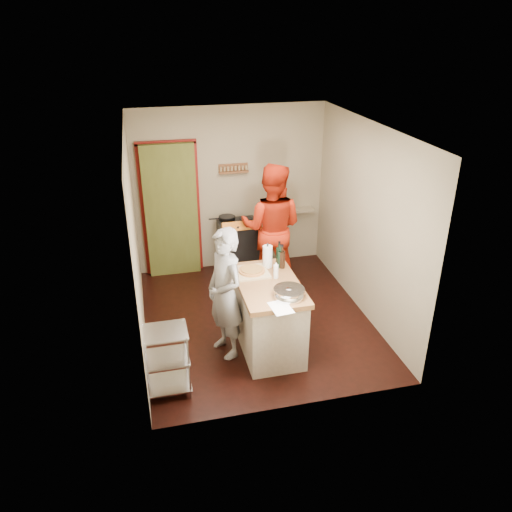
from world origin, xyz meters
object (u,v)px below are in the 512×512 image
at_px(person_stripe, 225,294).
at_px(wire_shelving, 167,359).
at_px(stove, 238,247).
at_px(island, 268,314).
at_px(person_red, 272,228).

bearing_deg(person_stripe, wire_shelving, -73.58).
distance_m(stove, wire_shelving, 2.94).
height_order(stove, island, island).
distance_m(island, person_stripe, 0.62).
bearing_deg(person_red, stove, -29.46).
height_order(wire_shelving, person_red, person_red).
relative_size(wire_shelving, island, 0.59).
relative_size(stove, wire_shelving, 1.26).
xyz_separation_m(wire_shelving, island, (1.28, 0.54, 0.05)).
relative_size(stove, island, 0.74).
bearing_deg(wire_shelving, person_stripe, 37.14).
bearing_deg(stove, person_red, -54.51).
distance_m(stove, island, 2.08).
bearing_deg(person_red, person_stripe, 82.21).
bearing_deg(person_stripe, person_red, 126.44).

